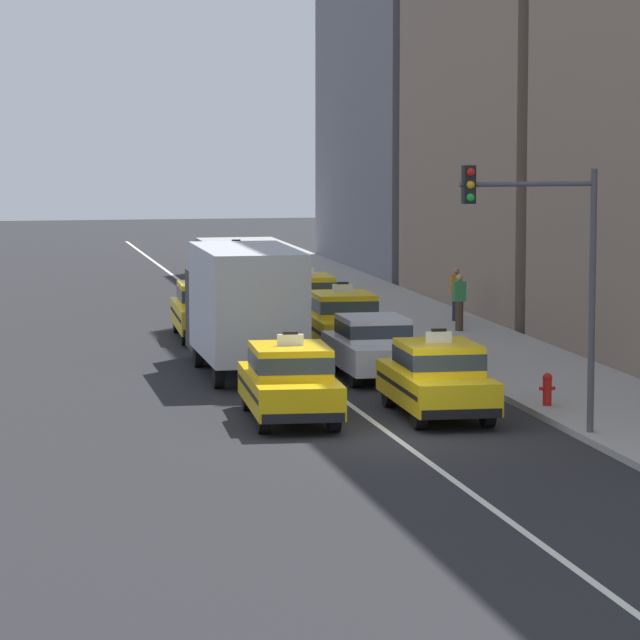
% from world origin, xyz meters
% --- Properties ---
extents(ground_plane, '(160.00, 160.00, 0.00)m').
position_xyz_m(ground_plane, '(0.00, 0.00, 0.00)').
color(ground_plane, '#232326').
extents(lane_stripe_left_right, '(0.14, 80.00, 0.01)m').
position_xyz_m(lane_stripe_left_right, '(0.00, 20.00, 0.00)').
color(lane_stripe_left_right, silver).
rests_on(lane_stripe_left_right, ground).
extents(sidewalk_curb, '(4.00, 90.00, 0.15)m').
position_xyz_m(sidewalk_curb, '(5.60, 15.00, 0.07)').
color(sidewalk_curb, '#9E9993').
rests_on(sidewalk_curb, ground).
extents(taxi_left_nearest, '(2.03, 4.64, 1.96)m').
position_xyz_m(taxi_left_nearest, '(-1.75, 2.45, 0.88)').
color(taxi_left_nearest, black).
rests_on(taxi_left_nearest, ground).
extents(box_truck_left_second, '(2.33, 6.97, 3.27)m').
position_xyz_m(box_truck_left_second, '(-1.62, 9.93, 1.78)').
color(box_truck_left_second, black).
rests_on(box_truck_left_second, ground).
extents(taxi_left_third, '(2.00, 4.63, 1.96)m').
position_xyz_m(taxi_left_third, '(-1.53, 17.58, 0.88)').
color(taxi_left_third, black).
rests_on(taxi_left_third, ground).
extents(taxi_right_nearest, '(1.92, 4.60, 1.96)m').
position_xyz_m(taxi_right_nearest, '(1.50, 2.36, 0.88)').
color(taxi_right_nearest, black).
rests_on(taxi_right_nearest, ground).
extents(sedan_right_second, '(1.77, 4.30, 1.58)m').
position_xyz_m(sedan_right_second, '(1.42, 8.45, 0.85)').
color(sedan_right_second, black).
rests_on(sedan_right_second, ground).
extents(taxi_right_third, '(1.90, 4.59, 1.96)m').
position_xyz_m(taxi_right_third, '(1.76, 13.81, 0.88)').
color(taxi_right_third, black).
rests_on(taxi_right_third, ground).
extents(taxi_right_fourth, '(1.96, 4.62, 1.96)m').
position_xyz_m(taxi_right_fourth, '(1.78, 19.60, 0.88)').
color(taxi_right_fourth, black).
rests_on(taxi_right_fourth, ground).
extents(taxi_right_fifth, '(2.07, 4.65, 1.96)m').
position_xyz_m(taxi_right_fifth, '(1.43, 25.60, 0.88)').
color(taxi_right_fifth, black).
rests_on(taxi_right_fifth, ground).
extents(taxi_right_sixth, '(1.88, 4.58, 1.96)m').
position_xyz_m(taxi_right_sixth, '(1.46, 31.65, 0.88)').
color(taxi_right_sixth, black).
rests_on(taxi_right_sixth, ground).
extents(pedestrian_near_crosswalk, '(0.36, 0.24, 1.65)m').
position_xyz_m(pedestrian_near_crosswalk, '(6.57, 19.46, 0.99)').
color(pedestrian_near_crosswalk, '#23232D').
rests_on(pedestrian_near_crosswalk, sidewalk_curb).
extents(pedestrian_mid_block, '(0.36, 0.24, 1.69)m').
position_xyz_m(pedestrian_mid_block, '(5.97, 16.86, 1.01)').
color(pedestrian_mid_block, '#473828').
rests_on(pedestrian_mid_block, sidewalk_curb).
extents(fire_hydrant, '(0.36, 0.22, 0.73)m').
position_xyz_m(fire_hydrant, '(4.08, 2.59, 0.55)').
color(fire_hydrant, red).
rests_on(fire_hydrant, sidewalk_curb).
extents(traffic_light_pole, '(2.87, 0.33, 5.58)m').
position_xyz_m(traffic_light_pole, '(2.89, -0.94, 3.82)').
color(traffic_light_pole, '#47474C').
rests_on(traffic_light_pole, ground).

